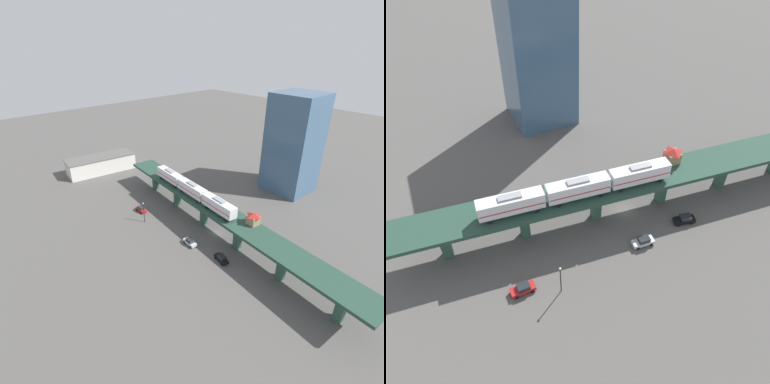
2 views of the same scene
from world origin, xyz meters
TOP-DOWN VIEW (x-y plane):
  - ground_plane at (0.00, 0.00)m, footprint 400.00×400.00m
  - elevated_viaduct at (-0.02, -0.19)m, footprint 17.32×92.38m
  - subway_train at (-0.33, 10.97)m, footprint 6.42×37.30m
  - signal_hut at (1.30, -11.39)m, footprint 3.52×3.52m
  - street_car_black at (-8.33, -9.52)m, footprint 2.76×4.70m
  - street_car_red at (-9.98, 25.97)m, footprint 2.00×4.42m
  - street_car_silver at (-9.75, 1.32)m, footprint 2.23×4.53m
  - delivery_truck at (9.43, 4.46)m, footprint 2.57×7.27m
  - street_lamp at (-12.67, 19.87)m, footprint 0.44×0.44m
  - warehouse_building at (-3.77, 66.63)m, footprint 29.63×13.76m
  - office_tower at (42.03, 2.91)m, footprint 16.00×16.00m

SIDE VIEW (x-z plane):
  - ground_plane at x=0.00m, z-range 0.00..0.00m
  - street_car_black at x=-8.33m, z-range -0.01..1.88m
  - street_car_red at x=-9.98m, z-range -0.01..1.88m
  - street_car_silver at x=-9.75m, z-range -0.01..1.88m
  - delivery_truck at x=9.43m, z-range 0.16..3.36m
  - warehouse_building at x=-3.77m, z-range 0.01..6.81m
  - street_lamp at x=-12.67m, z-range 0.64..7.58m
  - elevated_viaduct at x=-0.02m, z-range 2.98..11.36m
  - signal_hut at x=1.30m, z-range 8.48..11.88m
  - subway_train at x=-0.33m, z-range 8.69..13.14m
  - office_tower at x=42.03m, z-range 0.00..36.00m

